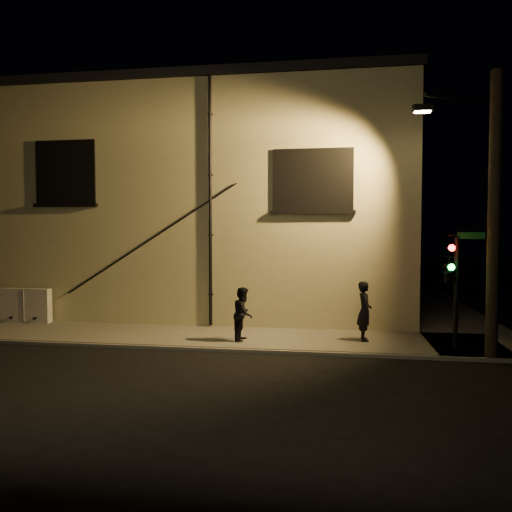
% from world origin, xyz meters
% --- Properties ---
extents(ground, '(90.00, 90.00, 0.00)m').
position_xyz_m(ground, '(0.00, 0.00, 0.00)').
color(ground, black).
extents(sidewalk, '(21.00, 16.00, 0.12)m').
position_xyz_m(sidewalk, '(1.22, 4.39, 0.06)').
color(sidewalk, '#636259').
rests_on(sidewalk, ground).
extents(building, '(16.20, 12.23, 8.80)m').
position_xyz_m(building, '(-3.00, 8.99, 4.40)').
color(building, '#C1BC8A').
rests_on(building, ground).
extents(utility_cabinet, '(1.81, 0.31, 1.19)m').
position_xyz_m(utility_cabinet, '(-8.44, 2.70, 0.72)').
color(utility_cabinet, silver).
rests_on(utility_cabinet, sidewalk).
extents(pedestrian_a, '(0.50, 0.68, 1.74)m').
position_xyz_m(pedestrian_a, '(3.18, 1.48, 0.99)').
color(pedestrian_a, black).
rests_on(pedestrian_a, sidewalk).
extents(pedestrian_b, '(0.64, 0.80, 1.56)m').
position_xyz_m(pedestrian_b, '(-0.33, 0.96, 0.90)').
color(pedestrian_b, black).
rests_on(pedestrian_b, sidewalk).
extents(traffic_signal, '(1.29, 1.87, 3.18)m').
position_xyz_m(traffic_signal, '(5.34, 0.52, 2.25)').
color(traffic_signal, black).
rests_on(traffic_signal, sidewalk).
extents(streetlamp_pole, '(2.03, 1.39, 7.34)m').
position_xyz_m(streetlamp_pole, '(6.20, 0.15, 3.89)').
color(streetlamp_pole, black).
rests_on(streetlamp_pole, ground).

